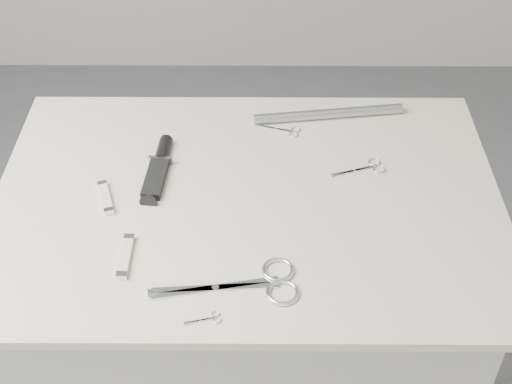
{
  "coord_description": "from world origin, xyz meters",
  "views": [
    {
      "loc": [
        0.02,
        -1.04,
        1.85
      ],
      "look_at": [
        0.02,
        0.02,
        0.92
      ],
      "focal_mm": 50.0,
      "sensor_mm": 36.0,
      "label": 1
    }
  ],
  "objects_px": {
    "embroidery_scissors_a": "(367,168)",
    "pocket_knife_b": "(106,197)",
    "plinth": "(249,343)",
    "pocket_knife_a": "(126,256)",
    "large_shears": "(257,283)",
    "metal_rail": "(329,114)",
    "embroidery_scissors_b": "(286,131)",
    "sheathed_knife": "(159,166)",
    "tiny_scissors": "(208,319)"
  },
  "relations": [
    {
      "from": "embroidery_scissors_a",
      "to": "pocket_knife_b",
      "type": "relative_size",
      "value": 1.21
    },
    {
      "from": "plinth",
      "to": "pocket_knife_a",
      "type": "distance_m",
      "value": 0.55
    },
    {
      "from": "large_shears",
      "to": "pocket_knife_a",
      "type": "distance_m",
      "value": 0.24
    },
    {
      "from": "pocket_knife_a",
      "to": "pocket_knife_b",
      "type": "xyz_separation_m",
      "value": [
        -0.06,
        0.16,
        -0.0
      ]
    },
    {
      "from": "large_shears",
      "to": "pocket_knife_a",
      "type": "height_order",
      "value": "pocket_knife_a"
    },
    {
      "from": "embroidery_scissors_a",
      "to": "metal_rail",
      "type": "distance_m",
      "value": 0.19
    },
    {
      "from": "plinth",
      "to": "embroidery_scissors_b",
      "type": "bearing_deg",
      "value": 69.85
    },
    {
      "from": "plinth",
      "to": "large_shears",
      "type": "distance_m",
      "value": 0.52
    },
    {
      "from": "large_shears",
      "to": "embroidery_scissors_a",
      "type": "bearing_deg",
      "value": 47.28
    },
    {
      "from": "embroidery_scissors_a",
      "to": "sheathed_knife",
      "type": "bearing_deg",
      "value": 161.53
    },
    {
      "from": "sheathed_knife",
      "to": "pocket_knife_b",
      "type": "distance_m",
      "value": 0.14
    },
    {
      "from": "sheathed_knife",
      "to": "pocket_knife_a",
      "type": "bearing_deg",
      "value": 176.93
    },
    {
      "from": "plinth",
      "to": "sheathed_knife",
      "type": "height_order",
      "value": "sheathed_knife"
    },
    {
      "from": "pocket_knife_b",
      "to": "metal_rail",
      "type": "distance_m",
      "value": 0.53
    },
    {
      "from": "embroidery_scissors_a",
      "to": "pocket_knife_a",
      "type": "xyz_separation_m",
      "value": [
        -0.46,
        -0.26,
        0.0
      ]
    },
    {
      "from": "embroidery_scissors_a",
      "to": "tiny_scissors",
      "type": "distance_m",
      "value": 0.5
    },
    {
      "from": "tiny_scissors",
      "to": "sheathed_knife",
      "type": "relative_size",
      "value": 0.33
    },
    {
      "from": "sheathed_knife",
      "to": "pocket_knife_a",
      "type": "relative_size",
      "value": 1.81
    },
    {
      "from": "sheathed_knife",
      "to": "plinth",
      "type": "bearing_deg",
      "value": -111.74
    },
    {
      "from": "embroidery_scissors_a",
      "to": "tiny_scissors",
      "type": "xyz_separation_m",
      "value": [
        -0.31,
        -0.39,
        -0.0
      ]
    },
    {
      "from": "pocket_knife_a",
      "to": "embroidery_scissors_b",
      "type": "bearing_deg",
      "value": -37.4
    },
    {
      "from": "plinth",
      "to": "tiny_scissors",
      "type": "height_order",
      "value": "tiny_scissors"
    },
    {
      "from": "tiny_scissors",
      "to": "pocket_knife_a",
      "type": "xyz_separation_m",
      "value": [
        -0.15,
        0.14,
        0.01
      ]
    },
    {
      "from": "embroidery_scissors_a",
      "to": "pocket_knife_a",
      "type": "distance_m",
      "value": 0.53
    },
    {
      "from": "pocket_knife_b",
      "to": "metal_rail",
      "type": "bearing_deg",
      "value": -76.78
    },
    {
      "from": "plinth",
      "to": "pocket_knife_b",
      "type": "distance_m",
      "value": 0.55
    },
    {
      "from": "large_shears",
      "to": "embroidery_scissors_b",
      "type": "bearing_deg",
      "value": 74.85
    },
    {
      "from": "sheathed_knife",
      "to": "pocket_knife_b",
      "type": "height_order",
      "value": "sheathed_knife"
    },
    {
      "from": "large_shears",
      "to": "metal_rail",
      "type": "bearing_deg",
      "value": 64.91
    },
    {
      "from": "embroidery_scissors_a",
      "to": "large_shears",
      "type": "bearing_deg",
      "value": -143.91
    },
    {
      "from": "embroidery_scissors_a",
      "to": "plinth",
      "type": "bearing_deg",
      "value": -178.25
    },
    {
      "from": "embroidery_scissors_b",
      "to": "pocket_knife_b",
      "type": "height_order",
      "value": "pocket_knife_b"
    },
    {
      "from": "tiny_scissors",
      "to": "sheathed_knife",
      "type": "height_order",
      "value": "sheathed_knife"
    },
    {
      "from": "embroidery_scissors_a",
      "to": "tiny_scissors",
      "type": "relative_size",
      "value": 1.85
    },
    {
      "from": "plinth",
      "to": "embroidery_scissors_b",
      "type": "height_order",
      "value": "embroidery_scissors_b"
    },
    {
      "from": "pocket_knife_a",
      "to": "metal_rail",
      "type": "relative_size",
      "value": 0.31
    },
    {
      "from": "metal_rail",
      "to": "embroidery_scissors_a",
      "type": "bearing_deg",
      "value": -69.7
    },
    {
      "from": "plinth",
      "to": "embroidery_scissors_a",
      "type": "xyz_separation_m",
      "value": [
        0.24,
        0.09,
        0.47
      ]
    },
    {
      "from": "embroidery_scissors_a",
      "to": "sheathed_knife",
      "type": "height_order",
      "value": "sheathed_knife"
    },
    {
      "from": "sheathed_knife",
      "to": "metal_rail",
      "type": "height_order",
      "value": "metal_rail"
    },
    {
      "from": "plinth",
      "to": "embroidery_scissors_b",
      "type": "distance_m",
      "value": 0.53
    },
    {
      "from": "embroidery_scissors_b",
      "to": "sheathed_knife",
      "type": "xyz_separation_m",
      "value": [
        -0.26,
        -0.13,
        0.01
      ]
    },
    {
      "from": "tiny_scissors",
      "to": "pocket_knife_b",
      "type": "xyz_separation_m",
      "value": [
        -0.22,
        0.29,
        0.0
      ]
    },
    {
      "from": "pocket_knife_b",
      "to": "large_shears",
      "type": "bearing_deg",
      "value": -144.4
    },
    {
      "from": "pocket_knife_b",
      "to": "embroidery_scissors_a",
      "type": "bearing_deg",
      "value": -97.46
    },
    {
      "from": "metal_rail",
      "to": "sheathed_knife",
      "type": "bearing_deg",
      "value": -153.48
    },
    {
      "from": "plinth",
      "to": "large_shears",
      "type": "relative_size",
      "value": 3.53
    },
    {
      "from": "embroidery_scissors_a",
      "to": "embroidery_scissors_b",
      "type": "height_order",
      "value": "same"
    },
    {
      "from": "metal_rail",
      "to": "plinth",
      "type": "bearing_deg",
      "value": -123.43
    },
    {
      "from": "plinth",
      "to": "metal_rail",
      "type": "height_order",
      "value": "metal_rail"
    }
  ]
}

